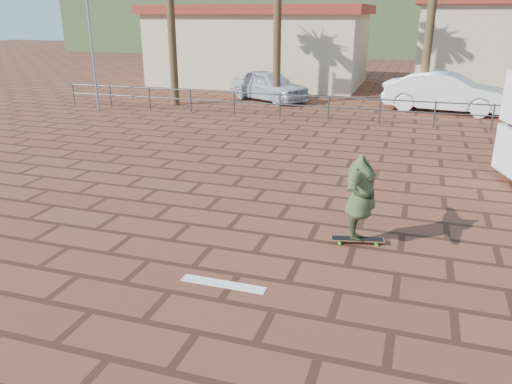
{
  "coord_description": "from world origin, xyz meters",
  "views": [
    {
      "loc": [
        3.35,
        -7.68,
        4.08
      ],
      "look_at": [
        0.54,
        0.98,
        0.8
      ],
      "focal_mm": 35.0,
      "sensor_mm": 36.0,
      "label": 1
    }
  ],
  "objects_px": {
    "skateboarder": "(361,198)",
    "car_white": "(446,92)",
    "longboard": "(357,239)",
    "car_silver": "(269,85)"
  },
  "relations": [
    {
      "from": "longboard",
      "to": "car_white",
      "type": "distance_m",
      "value": 14.61
    },
    {
      "from": "longboard",
      "to": "car_white",
      "type": "bearing_deg",
      "value": 69.8
    },
    {
      "from": "longboard",
      "to": "car_white",
      "type": "xyz_separation_m",
      "value": [
        1.92,
        14.46,
        0.77
      ]
    },
    {
      "from": "car_silver",
      "to": "car_white",
      "type": "relative_size",
      "value": 0.84
    },
    {
      "from": "longboard",
      "to": "skateboarder",
      "type": "bearing_deg",
      "value": 24.24
    },
    {
      "from": "car_silver",
      "to": "car_white",
      "type": "xyz_separation_m",
      "value": [
        8.14,
        -0.56,
        0.11
      ]
    },
    {
      "from": "skateboarder",
      "to": "car_white",
      "type": "xyz_separation_m",
      "value": [
        1.92,
        14.46,
        -0.06
      ]
    },
    {
      "from": "longboard",
      "to": "skateboarder",
      "type": "distance_m",
      "value": 0.83
    },
    {
      "from": "car_silver",
      "to": "longboard",
      "type": "bearing_deg",
      "value": -128.26
    },
    {
      "from": "car_silver",
      "to": "car_white",
      "type": "height_order",
      "value": "car_white"
    }
  ]
}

